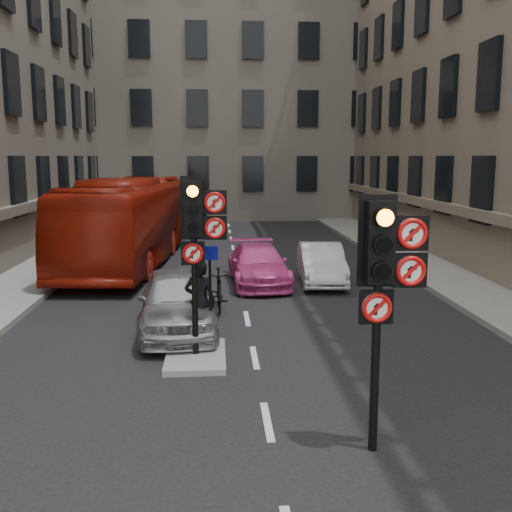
{
  "coord_description": "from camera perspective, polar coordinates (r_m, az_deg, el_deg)",
  "views": [
    {
      "loc": [
        -0.77,
        -6.73,
        4.07
      ],
      "look_at": [
        -0.17,
        2.1,
        2.6
      ],
      "focal_mm": 42.0,
      "sensor_mm": 36.0,
      "label": 1
    }
  ],
  "objects": [
    {
      "name": "signal_far",
      "position": [
        11.81,
        -5.55,
        2.74
      ],
      "size": [
        0.91,
        0.4,
        3.58
      ],
      "color": "black",
      "rests_on": "centre_island"
    },
    {
      "name": "bus_red",
      "position": [
        23.17,
        -12.03,
        3.22
      ],
      "size": [
        3.66,
        11.94,
        3.28
      ],
      "primitive_type": "imported",
      "rotation": [
        0.0,
        0.0,
        -0.08
      ],
      "color": "maroon",
      "rests_on": "ground"
    },
    {
      "name": "centre_island",
      "position": [
        12.4,
        -5.75,
        -9.47
      ],
      "size": [
        1.2,
        2.0,
        0.12
      ],
      "primitive_type": "cube",
      "color": "gray",
      "rests_on": "ground"
    },
    {
      "name": "building_far",
      "position": [
        45.13,
        -3.01,
        16.99
      ],
      "size": [
        30.0,
        14.0,
        20.0
      ],
      "primitive_type": "cube",
      "color": "slate",
      "rests_on": "ground"
    },
    {
      "name": "motorcycle",
      "position": [
        16.08,
        -3.56,
        -3.23
      ],
      "size": [
        0.56,
        1.83,
        1.09
      ],
      "primitive_type": "imported",
      "rotation": [
        0.0,
        0.0,
        0.02
      ],
      "color": "black",
      "rests_on": "ground"
    },
    {
      "name": "car_white",
      "position": [
        19.57,
        6.23,
        -0.72
      ],
      "size": [
        1.61,
        3.94,
        1.27
      ],
      "primitive_type": "imported",
      "rotation": [
        0.0,
        0.0,
        -0.07
      ],
      "color": "silver",
      "rests_on": "ground"
    },
    {
      "name": "signal_near",
      "position": [
        8.18,
        12.18,
        -1.26
      ],
      "size": [
        0.91,
        0.4,
        3.58
      ],
      "color": "black",
      "rests_on": "ground"
    },
    {
      "name": "pavement_left",
      "position": [
        20.2,
        -22.39,
        -2.67
      ],
      "size": [
        3.0,
        50.0,
        0.16
      ],
      "primitive_type": "cube",
      "color": "gray",
      "rests_on": "ground"
    },
    {
      "name": "ground",
      "position": [
        7.9,
        2.42,
        -21.58
      ],
      "size": [
        120.0,
        120.0,
        0.0
      ],
      "primitive_type": "plane",
      "color": "black",
      "rests_on": "ground"
    },
    {
      "name": "car_silver",
      "position": [
        14.16,
        -7.51,
        -4.26
      ],
      "size": [
        2.05,
        4.43,
        1.47
      ],
      "primitive_type": "imported",
      "rotation": [
        0.0,
        0.0,
        0.07
      ],
      "color": "#9A9DA2",
      "rests_on": "ground"
    },
    {
      "name": "info_sign",
      "position": [
        12.73,
        -4.4,
        -2.35
      ],
      "size": [
        0.36,
        0.15,
        2.1
      ],
      "rotation": [
        0.0,
        0.0,
        -0.28
      ],
      "color": "black",
      "rests_on": "centre_island"
    },
    {
      "name": "pavement_right",
      "position": [
        20.74,
        18.8,
        -2.15
      ],
      "size": [
        3.0,
        50.0,
        0.16
      ],
      "primitive_type": "cube",
      "color": "gray",
      "rests_on": "ground"
    },
    {
      "name": "motorcyclist",
      "position": [
        13.11,
        -5.35,
        -4.4
      ],
      "size": [
        0.76,
        0.57,
        1.88
      ],
      "primitive_type": "imported",
      "rotation": [
        0.0,
        0.0,
        2.96
      ],
      "color": "black",
      "rests_on": "ground"
    },
    {
      "name": "car_pink",
      "position": [
        19.26,
        0.22,
        -0.85
      ],
      "size": [
        1.95,
        4.4,
        1.25
      ],
      "primitive_type": "imported",
      "rotation": [
        0.0,
        0.0,
        0.05
      ],
      "color": "#C93B85",
      "rests_on": "ground"
    }
  ]
}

